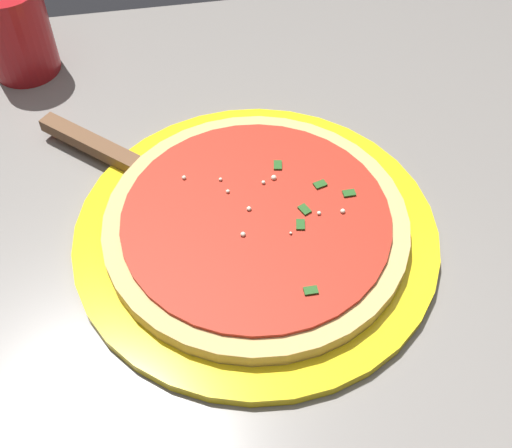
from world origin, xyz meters
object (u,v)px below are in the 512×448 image
(serving_plate, at_px, (256,234))
(cup_tall_drink, at_px, (16,31))
(pizza_server, at_px, (121,160))
(pizza, at_px, (256,224))

(serving_plate, relative_size, cup_tall_drink, 3.25)
(serving_plate, distance_m, pizza_server, 0.17)
(pizza, bearing_deg, pizza_server, 137.54)
(cup_tall_drink, bearing_deg, pizza, -53.14)
(pizza, bearing_deg, serving_plate, -169.17)
(pizza_server, distance_m, cup_tall_drink, 0.22)
(serving_plate, relative_size, pizza_server, 1.81)
(pizza_server, bearing_deg, pizza, -42.46)
(serving_plate, xyz_separation_m, cup_tall_drink, (-0.23, 0.30, 0.05))
(cup_tall_drink, bearing_deg, pizza_server, -61.18)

